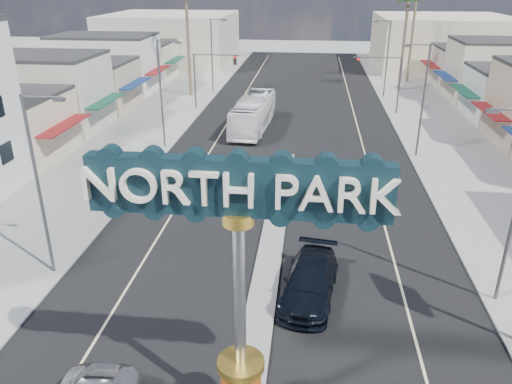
% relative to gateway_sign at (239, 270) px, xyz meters
% --- Properties ---
extents(ground, '(160.00, 160.00, 0.00)m').
position_rel_gateway_sign_xyz_m(ground, '(0.00, 28.02, -5.93)').
color(ground, gray).
rests_on(ground, ground).
extents(road, '(20.00, 120.00, 0.01)m').
position_rel_gateway_sign_xyz_m(road, '(0.00, 28.02, -5.92)').
color(road, black).
rests_on(road, ground).
extents(median_island, '(1.30, 30.00, 0.16)m').
position_rel_gateway_sign_xyz_m(median_island, '(0.00, 12.02, -5.85)').
color(median_island, gray).
rests_on(median_island, ground).
extents(sidewalk_left, '(8.00, 120.00, 0.12)m').
position_rel_gateway_sign_xyz_m(sidewalk_left, '(-14.00, 28.02, -5.87)').
color(sidewalk_left, gray).
rests_on(sidewalk_left, ground).
extents(sidewalk_right, '(8.00, 120.00, 0.12)m').
position_rel_gateway_sign_xyz_m(sidewalk_right, '(14.00, 28.02, -5.87)').
color(sidewalk_right, gray).
rests_on(sidewalk_right, ground).
extents(storefront_row_left, '(12.00, 42.00, 6.00)m').
position_rel_gateway_sign_xyz_m(storefront_row_left, '(-24.00, 41.02, -2.93)').
color(storefront_row_left, beige).
rests_on(storefront_row_left, ground).
extents(backdrop_far_left, '(20.00, 20.00, 8.00)m').
position_rel_gateway_sign_xyz_m(backdrop_far_left, '(-22.00, 73.02, -1.93)').
color(backdrop_far_left, '#B7B29E').
rests_on(backdrop_far_left, ground).
extents(backdrop_far_right, '(20.00, 20.00, 8.00)m').
position_rel_gateway_sign_xyz_m(backdrop_far_right, '(22.00, 73.02, -1.93)').
color(backdrop_far_right, beige).
rests_on(backdrop_far_right, ground).
extents(gateway_sign, '(8.20, 1.50, 9.15)m').
position_rel_gateway_sign_xyz_m(gateway_sign, '(0.00, 0.00, 0.00)').
color(gateway_sign, '#B54C0D').
rests_on(gateway_sign, median_island).
extents(traffic_signal_left, '(5.09, 0.45, 6.00)m').
position_rel_gateway_sign_xyz_m(traffic_signal_left, '(-9.18, 42.02, -1.65)').
color(traffic_signal_left, '#47474C').
rests_on(traffic_signal_left, ground).
extents(traffic_signal_right, '(5.09, 0.45, 6.00)m').
position_rel_gateway_sign_xyz_m(traffic_signal_right, '(9.18, 42.02, -1.65)').
color(traffic_signal_right, '#47474C').
rests_on(traffic_signal_right, ground).
extents(streetlight_l_near, '(2.03, 0.22, 9.00)m').
position_rel_gateway_sign_xyz_m(streetlight_l_near, '(-10.43, 8.02, -0.86)').
color(streetlight_l_near, '#47474C').
rests_on(streetlight_l_near, ground).
extents(streetlight_l_mid, '(2.03, 0.22, 9.00)m').
position_rel_gateway_sign_xyz_m(streetlight_l_mid, '(-10.43, 28.02, -0.86)').
color(streetlight_l_mid, '#47474C').
rests_on(streetlight_l_mid, ground).
extents(streetlight_l_far, '(2.03, 0.22, 9.00)m').
position_rel_gateway_sign_xyz_m(streetlight_l_far, '(-10.43, 50.02, -0.86)').
color(streetlight_l_far, '#47474C').
rests_on(streetlight_l_far, ground).
extents(streetlight_r_mid, '(2.03, 0.22, 9.00)m').
position_rel_gateway_sign_xyz_m(streetlight_r_mid, '(10.43, 28.02, -0.86)').
color(streetlight_r_mid, '#47474C').
rests_on(streetlight_r_mid, ground).
extents(streetlight_r_far, '(2.03, 0.22, 9.00)m').
position_rel_gateway_sign_xyz_m(streetlight_r_far, '(10.43, 50.02, -0.86)').
color(streetlight_r_far, '#47474C').
rests_on(streetlight_r_far, ground).
extents(palm_right_mid, '(2.60, 2.60, 12.10)m').
position_rel_gateway_sign_xyz_m(palm_right_mid, '(13.00, 54.02, 4.67)').
color(palm_right_mid, brown).
rests_on(palm_right_mid, ground).
extents(suv_right, '(3.02, 5.85, 1.62)m').
position_rel_gateway_sign_xyz_m(suv_right, '(2.13, 7.42, -5.12)').
color(suv_right, black).
rests_on(suv_right, ground).
extents(car_parked_left, '(2.01, 4.48, 1.50)m').
position_rel_gateway_sign_xyz_m(car_parked_left, '(-7.86, 20.45, -5.18)').
color(car_parked_left, slate).
rests_on(car_parked_left, ground).
extents(city_bus, '(3.43, 11.44, 3.14)m').
position_rel_gateway_sign_xyz_m(city_bus, '(-3.64, 34.57, -4.36)').
color(city_bus, white).
rests_on(city_bus, ground).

